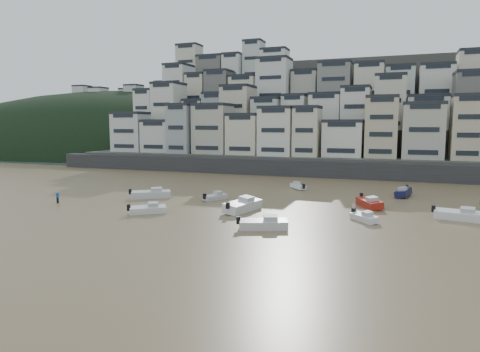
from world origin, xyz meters
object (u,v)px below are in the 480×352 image
at_px(boat_d, 460,213).
at_px(boat_j, 148,208).
at_px(boat_i, 403,191).
at_px(boat_k, 151,193).
at_px(boat_c, 243,204).
at_px(boat_e, 369,201).
at_px(boat_h, 298,186).
at_px(person_pink, 354,209).
at_px(boat_a, 263,222).
at_px(person_blue, 57,197).
at_px(boat_b, 364,216).
at_px(boat_f, 215,196).

xyz_separation_m(boat_d, boat_j, (-37.02, -9.70, -0.14)).
distance_m(boat_i, boat_k, 39.85).
xyz_separation_m(boat_c, boat_k, (-16.75, 4.35, -0.11)).
bearing_deg(boat_e, boat_k, -108.87).
xyz_separation_m(boat_h, person_pink, (11.43, -19.58, 0.26)).
bearing_deg(boat_a, boat_i, 40.46).
bearing_deg(person_blue, boat_a, -7.82).
bearing_deg(person_pink, boat_k, 175.49).
xyz_separation_m(boat_d, boat_i, (-6.16, 15.81, -0.02)).
distance_m(boat_a, boat_d, 24.11).
height_order(boat_h, boat_i, boat_i).
bearing_deg(boat_h, person_pink, 171.77).
height_order(boat_d, person_blue, person_blue).
bearing_deg(boat_i, boat_h, -84.57).
bearing_deg(boat_a, boat_b, 15.69).
xyz_separation_m(boat_c, boat_j, (-10.88, -5.71, -0.31)).
bearing_deg(person_pink, person_blue, -171.85).
bearing_deg(boat_i, boat_d, 32.31).
relative_size(boat_c, boat_f, 1.66).
height_order(boat_e, boat_j, boat_e).
distance_m(boat_c, person_blue, 27.49).
height_order(boat_f, boat_h, boat_h).
distance_m(boat_d, person_pink, 12.28).
relative_size(boat_c, person_pink, 4.20).
bearing_deg(person_blue, boat_i, 26.75).
bearing_deg(boat_k, boat_a, -63.56).
xyz_separation_m(boat_a, person_pink, (8.55, 10.39, 0.08)).
bearing_deg(boat_i, person_pink, -7.37).
relative_size(boat_e, person_blue, 3.52).
bearing_deg(boat_j, boat_e, -9.37).
distance_m(boat_d, boat_e, 11.60).
bearing_deg(boat_c, boat_i, -32.93).
bearing_deg(boat_k, boat_i, -10.80).
bearing_deg(boat_k, boat_f, -22.03).
bearing_deg(boat_b, boat_f, -149.37).
height_order(boat_i, person_blue, person_blue).
distance_m(boat_c, boat_e, 17.73).
height_order(boat_c, boat_i, boat_c).
distance_m(boat_b, boat_i, 20.90).
distance_m(boat_e, boat_f, 22.38).
relative_size(boat_e, boat_h, 1.37).
xyz_separation_m(boat_i, person_blue, (-47.18, -23.78, 0.07)).
bearing_deg(boat_b, boat_h, 168.36).
height_order(boat_a, person_blue, person_blue).
distance_m(boat_f, boat_k, 10.19).
bearing_deg(person_blue, boat_k, 38.56).
xyz_separation_m(boat_d, boat_e, (-10.64, 4.62, 0.01)).
distance_m(boat_j, person_blue, 16.41).
relative_size(boat_j, person_pink, 2.89).
bearing_deg(boat_c, boat_f, 58.95).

